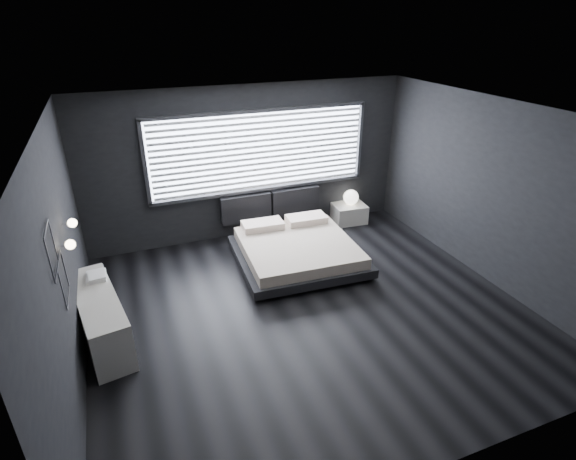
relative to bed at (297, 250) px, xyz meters
name	(u,v)px	position (x,y,z in m)	size (l,w,h in m)	color
room	(312,222)	(-0.36, -1.33, 1.16)	(6.04, 6.00, 2.80)	black
window	(261,152)	(-0.16, 1.36, 1.37)	(4.14, 0.09, 1.52)	white
headboard	(271,204)	(0.00, 1.31, 0.33)	(1.96, 0.16, 0.52)	black
sconce_near	(70,245)	(-3.24, -1.28, 1.36)	(0.18, 0.11, 0.11)	silver
sconce_far	(72,223)	(-3.24, -0.68, 1.36)	(0.18, 0.11, 0.11)	silver
wall_art_upper	(51,250)	(-3.33, -1.88, 1.61)	(0.01, 0.48, 0.48)	#47474C
wall_art_lower	(64,279)	(-3.33, -1.63, 1.14)	(0.01, 0.48, 0.48)	#47474C
bed	(297,250)	(0.00, 0.00, 0.00)	(2.14, 2.05, 0.53)	black
nightstand	(349,213)	(1.63, 1.17, -0.06)	(0.64, 0.53, 0.37)	beige
orb_lamp	(351,197)	(1.66, 1.17, 0.28)	(0.31, 0.31, 0.31)	white
dresser	(101,318)	(-3.13, -0.93, 0.09)	(0.75, 1.73, 0.67)	beige
book_stack	(96,276)	(-3.12, -0.46, 0.46)	(0.26, 0.34, 0.07)	white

